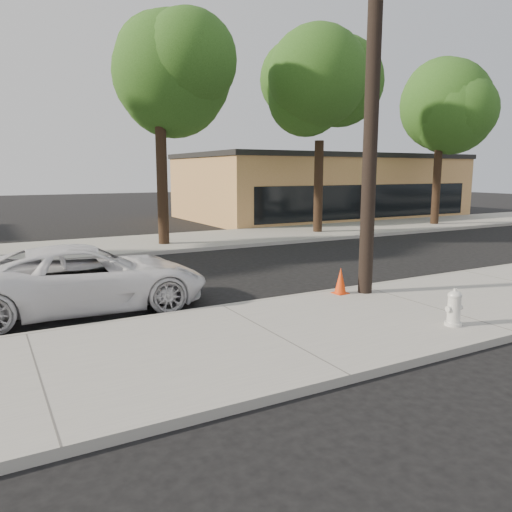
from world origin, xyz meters
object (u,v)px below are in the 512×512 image
object	(u,v)px
utility_pole	(372,101)
police_cruiser	(87,278)
fire_hydrant	(454,309)
traffic_cone	(341,281)

from	to	relation	value
utility_pole	police_cruiser	distance (m)	7.67
utility_pole	fire_hydrant	xyz separation A→B (m)	(-0.30, -2.89, -4.22)
police_cruiser	traffic_cone	bearing A→B (deg)	-106.72
fire_hydrant	traffic_cone	distance (m)	3.11
police_cruiser	fire_hydrant	distance (m)	7.79
police_cruiser	traffic_cone	distance (m)	5.94
traffic_cone	police_cruiser	bearing A→B (deg)	160.13
utility_pole	traffic_cone	size ratio (longest dim) A/B	14.01
police_cruiser	traffic_cone	size ratio (longest dim) A/B	8.32
fire_hydrant	traffic_cone	bearing A→B (deg)	99.67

